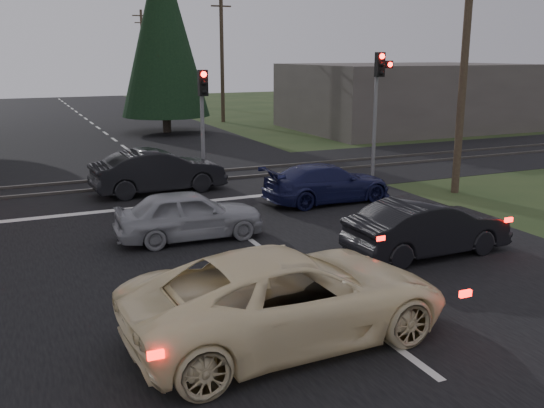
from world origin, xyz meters
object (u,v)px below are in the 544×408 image
utility_pole_mid (222,52)px  blue_sedan (327,183)px  dark_car_far (158,171)px  utility_pole_near (465,51)px  dark_hatchback (428,228)px  cream_coupe (289,296)px  utility_pole_far (143,52)px  silver_car (189,215)px  traffic_signal_center (203,107)px  traffic_signal_right (379,90)px

utility_pole_mid → blue_sedan: (-4.71, -23.44, -4.11)m
blue_sedan → dark_car_far: (-4.62, 3.53, 0.13)m
utility_pole_near → blue_sedan: 6.28m
utility_pole_mid → blue_sedan: utility_pole_mid is taller
dark_hatchback → dark_car_far: size_ratio=0.90×
cream_coupe → blue_sedan: bearing=-35.3°
utility_pole_far → dark_car_far: bearing=-101.7°
dark_car_far → utility_pole_far: bearing=-15.5°
cream_coupe → dark_car_far: cream_coupe is taller
silver_car → blue_sedan: bearing=-65.6°
traffic_signal_center → cream_coupe: 12.73m
traffic_signal_center → blue_sedan: (2.79, -4.11, -2.19)m
traffic_signal_center → dark_hatchback: traffic_signal_center is taller
utility_pole_near → utility_pole_far: 49.00m
utility_pole_far → dark_car_far: size_ratio=2.00×
utility_pole_mid → traffic_signal_center: bearing=-111.2°
dark_hatchback → dark_car_far: bearing=23.8°
silver_car → traffic_signal_center: bearing=-18.5°
traffic_signal_right → traffic_signal_center: (-6.55, 1.20, -0.51)m
utility_pole_mid → utility_pole_far: 25.00m
traffic_signal_center → silver_car: (-2.39, -6.19, -2.16)m
silver_car → blue_sedan: (5.18, 2.08, -0.03)m
utility_pole_far → cream_coupe: 57.64m
dark_car_far → utility_pole_mid: bearing=-28.8°
utility_pole_near → silver_car: size_ratio=2.39×
traffic_signal_right → cream_coupe: 14.54m
utility_pole_far → cream_coupe: size_ratio=1.64×
dark_hatchback → silver_car: size_ratio=1.07×
traffic_signal_right → silver_car: 10.57m
dark_hatchback → blue_sedan: (0.38, 5.56, -0.05)m
traffic_signal_center → dark_hatchback: size_ratio=1.02×
utility_pole_near → blue_sedan: bearing=173.2°
utility_pole_near → utility_pole_far: (0.00, 49.00, 0.00)m
traffic_signal_right → utility_pole_near: utility_pole_near is taller
utility_pole_mid → cream_coupe: utility_pole_mid is taller
utility_pole_near → silver_car: 10.80m
utility_pole_near → silver_car: (-9.89, -1.51, -4.08)m
cream_coupe → silver_car: size_ratio=1.46×
dark_hatchback → utility_pole_near: bearing=-46.8°
utility_pole_far → silver_car: size_ratio=2.39×
traffic_signal_right → utility_pole_far: bearing=88.8°
utility_pole_far → traffic_signal_center: bearing=-99.6°
traffic_signal_center → cream_coupe: traffic_signal_center is taller
utility_pole_near → silver_car: utility_pole_near is taller
utility_pole_near → utility_pole_far: size_ratio=1.00×
traffic_signal_right → cream_coupe: (-9.02, -11.11, -2.55)m
traffic_signal_center → blue_sedan: traffic_signal_center is taller
cream_coupe → silver_car: (0.09, 6.12, -0.12)m
traffic_signal_right → silver_car: traffic_signal_right is taller
traffic_signal_right → blue_sedan: (-3.76, -2.91, -2.70)m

